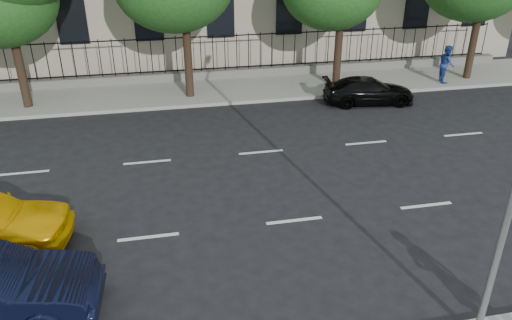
{
  "coord_description": "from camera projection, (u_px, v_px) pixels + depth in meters",
  "views": [
    {
      "loc": [
        -3.37,
        -8.73,
        7.72
      ],
      "look_at": [
        -0.99,
        3.0,
        1.74
      ],
      "focal_mm": 35.0,
      "sensor_mm": 36.0,
      "label": 1
    }
  ],
  "objects": [
    {
      "name": "iron_fence",
      "position": [
        225.0,
        68.0,
        25.18
      ],
      "size": [
        30.0,
        0.5,
        2.2
      ],
      "color": "slate",
      "rests_on": "far_sidewalk"
    },
    {
      "name": "pedestrian_far",
      "position": [
        446.0,
        64.0,
        24.34
      ],
      "size": [
        0.9,
        1.03,
        1.8
      ],
      "primitive_type": "imported",
      "rotation": [
        0.0,
        0.0,
        1.28
      ],
      "color": "navy",
      "rests_on": "far_sidewalk"
    },
    {
      "name": "lane_markings",
      "position": [
        276.0,
        182.0,
        15.87
      ],
      "size": [
        49.6,
        4.62,
        0.01
      ],
      "primitive_type": null,
      "color": "silver",
      "rests_on": "ground"
    },
    {
      "name": "far_sidewalk",
      "position": [
        231.0,
        89.0,
        23.95
      ],
      "size": [
        60.0,
        4.0,
        0.15
      ],
      "primitive_type": "cube",
      "color": "gray",
      "rests_on": "ground"
    },
    {
      "name": "ground",
      "position": [
        323.0,
        278.0,
        11.71
      ],
      "size": [
        120.0,
        120.0,
        0.0
      ],
      "primitive_type": "plane",
      "color": "black",
      "rests_on": "ground"
    },
    {
      "name": "black_sedan",
      "position": [
        369.0,
        91.0,
        22.15
      ],
      "size": [
        4.17,
        2.06,
        1.17
      ],
      "primitive_type": "imported",
      "rotation": [
        0.0,
        0.0,
        1.46
      ],
      "color": "black",
      "rests_on": "ground"
    }
  ]
}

